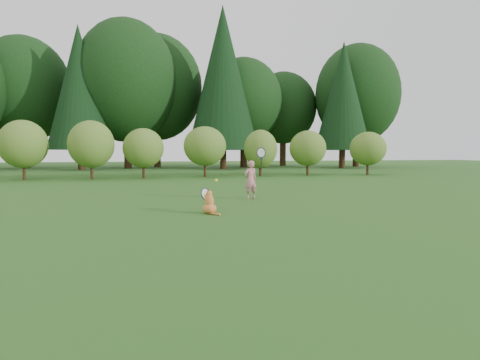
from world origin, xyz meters
name	(u,v)px	position (x,y,z in m)	size (l,w,h in m)	color
ground	(240,217)	(0.00, 0.00, 0.00)	(100.00, 100.00, 0.00)	#1F5016
shrub_row	(181,151)	(0.00, 13.00, 1.40)	(28.00, 3.00, 2.80)	#567C26
woodland_backdrop	(167,70)	(0.00, 23.00, 7.50)	(48.00, 10.00, 15.00)	black
child	(251,179)	(1.05, 3.00, 0.57)	(0.64, 0.41, 1.63)	#D07C86
cat	(209,201)	(-0.54, 0.57, 0.26)	(0.40, 0.75, 0.69)	#C65426
tennis_ball	(216,180)	(-0.44, 0.27, 0.74)	(0.07, 0.07, 0.07)	#B1EB1B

